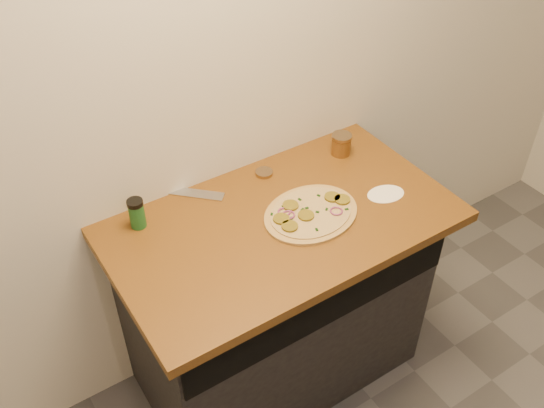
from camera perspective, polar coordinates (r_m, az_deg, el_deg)
cabinet at (r=2.45m, az=0.39°, el=-9.23°), size 1.10×0.60×0.86m
countertop at (r=2.11m, az=0.90°, el=-1.78°), size 1.20×0.70×0.04m
pizza at (r=2.11m, az=3.63°, el=-0.86°), size 0.39×0.39×0.02m
chefs_knife at (r=2.24m, az=-9.74°, el=1.37°), size 0.28×0.27×0.02m
mason_jar_lid at (r=2.28m, az=-0.75°, el=2.96°), size 0.08×0.08×0.01m
salsa_jar at (r=2.39m, az=6.53°, el=5.61°), size 0.08×0.08×0.09m
spice_shaker at (r=2.08m, az=-12.61°, el=-0.87°), size 0.06×0.06×0.11m
flour_spill at (r=2.23m, az=10.65°, el=0.94°), size 0.17×0.17×0.00m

